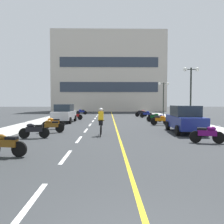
# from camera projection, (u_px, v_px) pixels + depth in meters

# --- Properties ---
(ground_plane) EXTENTS (140.00, 140.00, 0.00)m
(ground_plane) POSITION_uv_depth(u_px,v_px,m) (112.00, 122.00, 23.80)
(ground_plane) COLOR #2D3033
(curb_left) EXTENTS (2.40, 72.00, 0.12)m
(curb_left) POSITION_uv_depth(u_px,v_px,m) (49.00, 119.00, 26.67)
(curb_left) COLOR #A8A8A3
(curb_left) RESTS_ON ground
(curb_right) EXTENTS (2.40, 72.00, 0.12)m
(curb_right) POSITION_uv_depth(u_px,v_px,m) (173.00, 119.00, 26.92)
(curb_right) COLOR #A8A8A3
(curb_right) RESTS_ON ground
(lane_dash_0) EXTENTS (0.14, 2.20, 0.01)m
(lane_dash_0) POSITION_uv_depth(u_px,v_px,m) (31.00, 203.00, 4.79)
(lane_dash_0) COLOR silver
(lane_dash_0) RESTS_ON ground
(lane_dash_1) EXTENTS (0.14, 2.20, 0.01)m
(lane_dash_1) POSITION_uv_depth(u_px,v_px,m) (66.00, 157.00, 8.79)
(lane_dash_1) COLOR silver
(lane_dash_1) RESTS_ON ground
(lane_dash_2) EXTENTS (0.14, 2.20, 0.01)m
(lane_dash_2) POSITION_uv_depth(u_px,v_px,m) (79.00, 139.00, 12.78)
(lane_dash_2) COLOR silver
(lane_dash_2) RESTS_ON ground
(lane_dash_3) EXTENTS (0.14, 2.20, 0.01)m
(lane_dash_3) POSITION_uv_depth(u_px,v_px,m) (86.00, 130.00, 16.78)
(lane_dash_3) COLOR silver
(lane_dash_3) RESTS_ON ground
(lane_dash_4) EXTENTS (0.14, 2.20, 0.01)m
(lane_dash_4) POSITION_uv_depth(u_px,v_px,m) (90.00, 125.00, 20.77)
(lane_dash_4) COLOR silver
(lane_dash_4) RESTS_ON ground
(lane_dash_5) EXTENTS (0.14, 2.20, 0.01)m
(lane_dash_5) POSITION_uv_depth(u_px,v_px,m) (93.00, 121.00, 24.77)
(lane_dash_5) COLOR silver
(lane_dash_5) RESTS_ON ground
(lane_dash_6) EXTENTS (0.14, 2.20, 0.01)m
(lane_dash_6) POSITION_uv_depth(u_px,v_px,m) (95.00, 118.00, 28.76)
(lane_dash_6) COLOR silver
(lane_dash_6) RESTS_ON ground
(lane_dash_7) EXTENTS (0.14, 2.20, 0.01)m
(lane_dash_7) POSITION_uv_depth(u_px,v_px,m) (97.00, 116.00, 32.76)
(lane_dash_7) COLOR silver
(lane_dash_7) RESTS_ON ground
(lane_dash_8) EXTENTS (0.14, 2.20, 0.01)m
(lane_dash_8) POSITION_uv_depth(u_px,v_px,m) (98.00, 115.00, 36.75)
(lane_dash_8) COLOR silver
(lane_dash_8) RESTS_ON ground
(lane_dash_9) EXTENTS (0.14, 2.20, 0.01)m
(lane_dash_9) POSITION_uv_depth(u_px,v_px,m) (99.00, 113.00, 40.75)
(lane_dash_9) COLOR silver
(lane_dash_9) RESTS_ON ground
(lane_dash_10) EXTENTS (0.14, 2.20, 0.01)m
(lane_dash_10) POSITION_uv_depth(u_px,v_px,m) (100.00, 112.00, 44.74)
(lane_dash_10) COLOR silver
(lane_dash_10) RESTS_ON ground
(lane_dash_11) EXTENTS (0.14, 2.20, 0.01)m
(lane_dash_11) POSITION_uv_depth(u_px,v_px,m) (100.00, 111.00, 48.74)
(lane_dash_11) COLOR silver
(lane_dash_11) RESTS_ON ground
(centre_line_yellow) EXTENTS (0.12, 66.00, 0.01)m
(centre_line_yellow) POSITION_uv_depth(u_px,v_px,m) (114.00, 120.00, 26.80)
(centre_line_yellow) COLOR gold
(centre_line_yellow) RESTS_ON ground
(office_building) EXTENTS (23.98, 7.19, 16.93)m
(office_building) POSITION_uv_depth(u_px,v_px,m) (109.00, 73.00, 50.92)
(office_building) COLOR beige
(office_building) RESTS_ON ground
(street_lamp_mid) EXTENTS (1.46, 0.36, 5.04)m
(street_lamp_mid) POSITION_uv_depth(u_px,v_px,m) (191.00, 82.00, 20.84)
(street_lamp_mid) COLOR black
(street_lamp_mid) RESTS_ON curb_right
(street_lamp_far) EXTENTS (1.46, 0.36, 4.55)m
(street_lamp_far) POSITION_uv_depth(u_px,v_px,m) (164.00, 91.00, 31.23)
(street_lamp_far) COLOR black
(street_lamp_far) RESTS_ON curb_right
(parked_car_near) EXTENTS (2.05, 4.26, 1.82)m
(parked_car_near) POSITION_uv_depth(u_px,v_px,m) (185.00, 119.00, 15.60)
(parked_car_near) COLOR black
(parked_car_near) RESTS_ON ground
(parked_car_mid) EXTENTS (2.03, 4.25, 1.82)m
(parked_car_mid) POSITION_uv_depth(u_px,v_px,m) (64.00, 113.00, 23.25)
(parked_car_mid) COLOR black
(parked_car_mid) RESTS_ON ground
(motorcycle_1) EXTENTS (1.69, 0.60, 0.92)m
(motorcycle_1) POSITION_uv_depth(u_px,v_px,m) (5.00, 144.00, 8.81)
(motorcycle_1) COLOR black
(motorcycle_1) RESTS_ON ground
(motorcycle_2) EXTENTS (1.67, 0.68, 0.92)m
(motorcycle_2) POSITION_uv_depth(u_px,v_px,m) (207.00, 134.00, 11.63)
(motorcycle_2) COLOR black
(motorcycle_2) RESTS_ON ground
(motorcycle_3) EXTENTS (1.70, 0.60, 0.92)m
(motorcycle_3) POSITION_uv_depth(u_px,v_px,m) (34.00, 130.00, 13.16)
(motorcycle_3) COLOR black
(motorcycle_3) RESTS_ON ground
(motorcycle_4) EXTENTS (1.68, 0.66, 0.92)m
(motorcycle_4) POSITION_uv_depth(u_px,v_px,m) (51.00, 126.00, 15.48)
(motorcycle_4) COLOR black
(motorcycle_4) RESTS_ON ground
(motorcycle_5) EXTENTS (1.70, 0.60, 0.92)m
(motorcycle_5) POSITION_uv_depth(u_px,v_px,m) (53.00, 123.00, 17.56)
(motorcycle_5) COLOR black
(motorcycle_5) RESTS_ON ground
(motorcycle_6) EXTENTS (1.70, 0.60, 0.92)m
(motorcycle_6) POSITION_uv_depth(u_px,v_px,m) (160.00, 120.00, 20.43)
(motorcycle_6) COLOR black
(motorcycle_6) RESTS_ON ground
(motorcycle_7) EXTENTS (1.69, 0.61, 0.92)m
(motorcycle_7) POSITION_uv_depth(u_px,v_px,m) (160.00, 118.00, 22.18)
(motorcycle_7) COLOR black
(motorcycle_7) RESTS_ON ground
(motorcycle_8) EXTENTS (1.70, 0.60, 0.92)m
(motorcycle_8) POSITION_uv_depth(u_px,v_px,m) (155.00, 117.00, 24.10)
(motorcycle_8) COLOR black
(motorcycle_8) RESTS_ON ground
(motorcycle_9) EXTENTS (1.68, 0.64, 0.92)m
(motorcycle_9) POSITION_uv_depth(u_px,v_px,m) (75.00, 116.00, 26.66)
(motorcycle_9) COLOR black
(motorcycle_9) RESTS_ON ground
(motorcycle_10) EXTENTS (1.69, 0.60, 0.92)m
(motorcycle_10) POSITION_uv_depth(u_px,v_px,m) (146.00, 114.00, 30.17)
(motorcycle_10) COLOR black
(motorcycle_10) RESTS_ON ground
(motorcycle_11) EXTENTS (1.70, 0.60, 0.92)m
(motorcycle_11) POSITION_uv_depth(u_px,v_px,m) (141.00, 113.00, 32.12)
(motorcycle_11) COLOR black
(motorcycle_11) RESTS_ON ground
(motorcycle_12) EXTENTS (1.70, 0.60, 0.92)m
(motorcycle_12) POSITION_uv_depth(u_px,v_px,m) (142.00, 113.00, 34.06)
(motorcycle_12) COLOR black
(motorcycle_12) RESTS_ON ground
(motorcycle_13) EXTENTS (1.68, 0.65, 0.92)m
(motorcycle_13) POSITION_uv_depth(u_px,v_px,m) (82.00, 112.00, 37.03)
(motorcycle_13) COLOR black
(motorcycle_13) RESTS_ON ground
(cyclist_rider) EXTENTS (0.42, 1.77, 1.71)m
(cyclist_rider) POSITION_uv_depth(u_px,v_px,m) (101.00, 121.00, 14.28)
(cyclist_rider) COLOR black
(cyclist_rider) RESTS_ON ground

